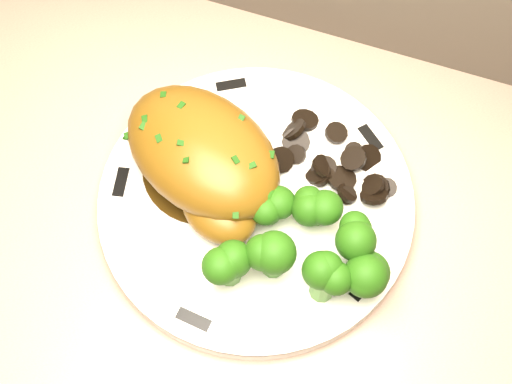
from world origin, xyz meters
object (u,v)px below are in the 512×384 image
(chicken_breast, at_px, (204,158))
(broccoli_florets, at_px, (305,245))
(counter, at_px, (58,302))
(plate, at_px, (256,201))

(chicken_breast, relative_size, broccoli_florets, 1.35)
(counter, xyz_separation_m, plate, (0.33, 0.08, 0.48))
(plate, height_order, broccoli_florets, broccoli_florets)
(plate, bearing_deg, counter, -166.71)
(counter, height_order, plate, counter)
(chicken_breast, xyz_separation_m, broccoli_florets, (0.12, -0.05, -0.00))
(counter, distance_m, plate, 0.59)
(plate, height_order, chicken_breast, chicken_breast)
(chicken_breast, distance_m, broccoli_florets, 0.13)
(broccoli_florets, bearing_deg, plate, 145.24)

